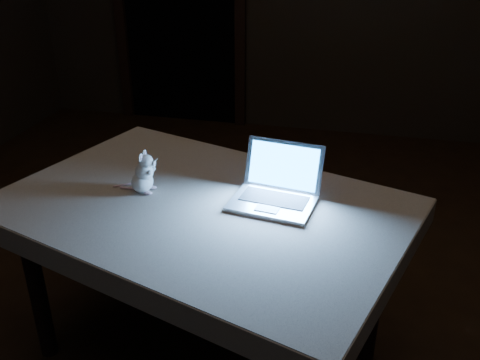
% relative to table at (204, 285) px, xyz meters
% --- Properties ---
extents(floor, '(5.00, 5.00, 0.00)m').
position_rel_table_xyz_m(floor, '(0.14, 0.05, -0.34)').
color(floor, black).
rests_on(floor, ground).
extents(table, '(1.44, 1.15, 0.67)m').
position_rel_table_xyz_m(table, '(0.00, 0.00, 0.00)').
color(table, black).
rests_on(table, floor).
extents(tablecloth, '(1.44, 1.05, 0.08)m').
position_rel_table_xyz_m(tablecloth, '(-0.09, 0.04, 0.30)').
color(tablecloth, beige).
rests_on(tablecloth, table).
extents(laptop, '(0.30, 0.27, 0.19)m').
position_rel_table_xyz_m(laptop, '(0.23, 0.04, 0.43)').
color(laptop, '#AFAFB3').
rests_on(laptop, tablecloth).
extents(plush_mouse, '(0.14, 0.14, 0.15)m').
position_rel_table_xyz_m(plush_mouse, '(-0.23, 0.04, 0.42)').
color(plush_mouse, white).
rests_on(plush_mouse, tablecloth).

